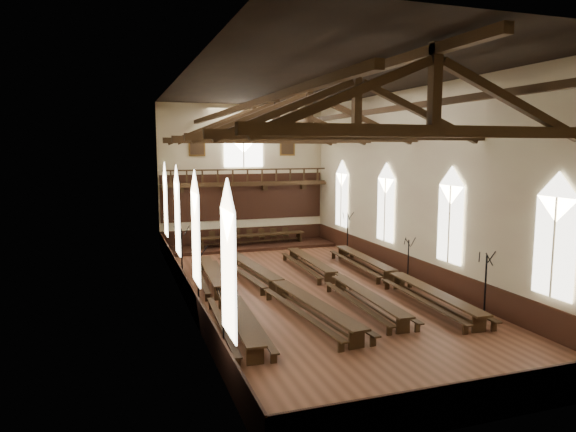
{
  "coord_description": "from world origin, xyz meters",
  "views": [
    {
      "loc": [
        -8.87,
        -22.91,
        6.9
      ],
      "look_at": [
        -0.54,
        1.5,
        3.5
      ],
      "focal_mm": 32.0,
      "sensor_mm": 36.0,
      "label": 1
    }
  ],
  "objects_px": {
    "refectory_row_a": "(223,292)",
    "candelabrum_left_near": "(224,333)",
    "refectory_row_c": "(335,277)",
    "refectory_row_d": "(394,275)",
    "dais": "(252,246)",
    "high_table": "(252,236)",
    "candelabrum_left_far": "(182,262)",
    "candelabrum_right_mid": "(408,268)",
    "candelabrum_right_far": "(347,241)",
    "refectory_row_b": "(278,285)",
    "candelabrum_left_mid": "(198,289)",
    "candelabrum_right_near": "(485,296)"
  },
  "relations": [
    {
      "from": "refectory_row_c",
      "to": "candelabrum_right_near",
      "type": "relative_size",
      "value": 5.23
    },
    {
      "from": "high_table",
      "to": "refectory_row_c",
      "type": "bearing_deg",
      "value": -83.86
    },
    {
      "from": "dais",
      "to": "candelabrum_right_mid",
      "type": "relative_size",
      "value": 4.94
    },
    {
      "from": "refectory_row_d",
      "to": "candelabrum_left_near",
      "type": "bearing_deg",
      "value": -150.26
    },
    {
      "from": "refectory_row_c",
      "to": "candelabrum_left_near",
      "type": "xyz_separation_m",
      "value": [
        -6.96,
        -6.33,
        0.19
      ]
    },
    {
      "from": "refectory_row_a",
      "to": "candelabrum_left_far",
      "type": "bearing_deg",
      "value": 101.43
    },
    {
      "from": "candelabrum_left_near",
      "to": "refectory_row_a",
      "type": "bearing_deg",
      "value": 78.53
    },
    {
      "from": "dais",
      "to": "high_table",
      "type": "xyz_separation_m",
      "value": [
        -0.0,
        0.0,
        0.71
      ]
    },
    {
      "from": "candelabrum_left_far",
      "to": "refectory_row_c",
      "type": "bearing_deg",
      "value": -33.37
    },
    {
      "from": "candelabrum_left_near",
      "to": "candelabrum_right_near",
      "type": "height_order",
      "value": "candelabrum_right_near"
    },
    {
      "from": "candelabrum_left_near",
      "to": "candelabrum_left_far",
      "type": "distance_m",
      "value": 10.92
    },
    {
      "from": "dais",
      "to": "candelabrum_right_near",
      "type": "relative_size",
      "value": 4.24
    },
    {
      "from": "refectory_row_d",
      "to": "candelabrum_right_near",
      "type": "xyz_separation_m",
      "value": [
        1.19,
        -5.24,
        0.27
      ]
    },
    {
      "from": "refectory_row_a",
      "to": "candelabrum_right_mid",
      "type": "distance_m",
      "value": 10.03
    },
    {
      "from": "refectory_row_b",
      "to": "candelabrum_right_mid",
      "type": "bearing_deg",
      "value": 3.85
    },
    {
      "from": "refectory_row_a",
      "to": "refectory_row_d",
      "type": "relative_size",
      "value": 0.98
    },
    {
      "from": "high_table",
      "to": "candelabrum_left_mid",
      "type": "relative_size",
      "value": 2.83
    },
    {
      "from": "refectory_row_b",
      "to": "candelabrum_right_mid",
      "type": "height_order",
      "value": "candelabrum_right_mid"
    },
    {
      "from": "high_table",
      "to": "candelabrum_left_mid",
      "type": "bearing_deg",
      "value": -114.7
    },
    {
      "from": "refectory_row_a",
      "to": "candelabrum_right_far",
      "type": "distance_m",
      "value": 12.94
    },
    {
      "from": "refectory_row_d",
      "to": "candelabrum_right_mid",
      "type": "relative_size",
      "value": 6.28
    },
    {
      "from": "refectory_row_b",
      "to": "high_table",
      "type": "xyz_separation_m",
      "value": [
        1.94,
        12.0,
        0.25
      ]
    },
    {
      "from": "refectory_row_b",
      "to": "candelabrum_left_mid",
      "type": "distance_m",
      "value": 3.83
    },
    {
      "from": "high_table",
      "to": "candelabrum_left_far",
      "type": "height_order",
      "value": "candelabrum_left_far"
    },
    {
      "from": "refectory_row_c",
      "to": "candelabrum_right_near",
      "type": "xyz_separation_m",
      "value": [
        4.14,
        -5.91,
        0.3
      ]
    },
    {
      "from": "candelabrum_right_far",
      "to": "refectory_row_a",
      "type": "bearing_deg",
      "value": -140.61
    },
    {
      "from": "candelabrum_left_near",
      "to": "candelabrum_right_near",
      "type": "relative_size",
      "value": 0.86
    },
    {
      "from": "candelabrum_right_far",
      "to": "dais",
      "type": "bearing_deg",
      "value": 142.29
    },
    {
      "from": "refectory_row_c",
      "to": "refectory_row_d",
      "type": "height_order",
      "value": "refectory_row_d"
    },
    {
      "from": "dais",
      "to": "candelabrum_left_near",
      "type": "height_order",
      "value": "candelabrum_left_near"
    },
    {
      "from": "candelabrum_left_mid",
      "to": "candelabrum_right_far",
      "type": "height_order",
      "value": "candelabrum_right_far"
    },
    {
      "from": "refectory_row_c",
      "to": "high_table",
      "type": "height_order",
      "value": "high_table"
    },
    {
      "from": "candelabrum_right_near",
      "to": "refectory_row_a",
      "type": "bearing_deg",
      "value": 153.28
    },
    {
      "from": "refectory_row_a",
      "to": "dais",
      "type": "bearing_deg",
      "value": 69.49
    },
    {
      "from": "candelabrum_left_near",
      "to": "candelabrum_left_mid",
      "type": "bearing_deg",
      "value": 90.0
    },
    {
      "from": "candelabrum_right_mid",
      "to": "candelabrum_right_far",
      "type": "distance_m",
      "value": 7.36
    },
    {
      "from": "candelabrum_left_far",
      "to": "candelabrum_right_mid",
      "type": "distance_m",
      "value": 12.02
    },
    {
      "from": "refectory_row_a",
      "to": "candelabrum_left_mid",
      "type": "relative_size",
      "value": 5.17
    },
    {
      "from": "candelabrum_left_near",
      "to": "candelabrum_right_mid",
      "type": "relative_size",
      "value": 1.0
    },
    {
      "from": "refectory_row_c",
      "to": "candelabrum_right_mid",
      "type": "relative_size",
      "value": 6.1
    },
    {
      "from": "candelabrum_right_near",
      "to": "candelabrum_left_mid",
      "type": "bearing_deg",
      "value": 156.04
    },
    {
      "from": "candelabrum_left_mid",
      "to": "candelabrum_right_mid",
      "type": "xyz_separation_m",
      "value": [
        11.1,
        0.95,
        -0.13
      ]
    },
    {
      "from": "refectory_row_d",
      "to": "candelabrum_right_far",
      "type": "distance_m",
      "value": 8.09
    },
    {
      "from": "refectory_row_b",
      "to": "refectory_row_d",
      "type": "relative_size",
      "value": 1.02
    },
    {
      "from": "refectory_row_a",
      "to": "candelabrum_left_far",
      "type": "height_order",
      "value": "candelabrum_left_far"
    },
    {
      "from": "refectory_row_a",
      "to": "candelabrum_left_near",
      "type": "distance_m",
      "value": 5.56
    },
    {
      "from": "refectory_row_c",
      "to": "candelabrum_left_near",
      "type": "relative_size",
      "value": 6.07
    },
    {
      "from": "candelabrum_left_near",
      "to": "candelabrum_left_mid",
      "type": "relative_size",
      "value": 0.84
    },
    {
      "from": "candelabrum_left_near",
      "to": "dais",
      "type": "bearing_deg",
      "value": 72.17
    },
    {
      "from": "refectory_row_b",
      "to": "candelabrum_right_far",
      "type": "xyz_separation_m",
      "value": [
        7.31,
        7.85,
        0.28
      ]
    }
  ]
}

